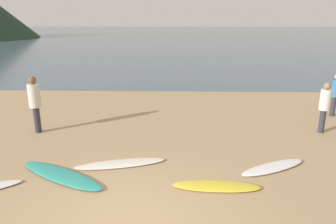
# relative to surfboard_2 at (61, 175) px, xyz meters

# --- Properties ---
(ground_plane) EXTENTS (120.00, 120.00, 0.20)m
(ground_plane) POSITION_rel_surfboard_2_xyz_m (1.80, 8.22, -0.15)
(ground_plane) COLOR tan
(ground_plane) RESTS_ON ground
(ocean_water) EXTENTS (140.00, 100.00, 0.01)m
(ocean_water) POSITION_rel_surfboard_2_xyz_m (1.80, 58.83, -0.05)
(ocean_water) COLOR #475B6B
(ocean_water) RESTS_ON ground
(surfboard_2) EXTENTS (2.49, 1.79, 0.09)m
(surfboard_2) POSITION_rel_surfboard_2_xyz_m (0.00, 0.00, 0.00)
(surfboard_2) COLOR teal
(surfboard_2) RESTS_ON ground
(surfboard_3) EXTENTS (2.32, 1.02, 0.07)m
(surfboard_3) POSITION_rel_surfboard_2_xyz_m (1.28, 0.65, -0.01)
(surfboard_3) COLOR silver
(surfboard_3) RESTS_ON ground
(surfboard_4) EXTENTS (1.94, 0.58, 0.08)m
(surfboard_4) POSITION_rel_surfboard_2_xyz_m (3.57, -0.40, -0.01)
(surfboard_4) COLOR yellow
(surfboard_4) RESTS_ON ground
(surfboard_5) EXTENTS (1.90, 1.30, 0.09)m
(surfboard_5) POSITION_rel_surfboard_2_xyz_m (5.06, 0.55, -0.00)
(surfboard_5) COLOR white
(surfboard_5) RESTS_ON ground
(person_0) EXTENTS (0.32, 0.32, 1.58)m
(person_0) POSITION_rel_surfboard_2_xyz_m (8.52, 4.97, 0.89)
(person_0) COLOR #2D2D38
(person_0) RESTS_ON ground
(person_1) EXTENTS (0.33, 0.33, 1.63)m
(person_1) POSITION_rel_surfboard_2_xyz_m (7.34, 3.17, 0.91)
(person_1) COLOR #2D2D38
(person_1) RESTS_ON ground
(person_2) EXTENTS (0.37, 0.37, 1.82)m
(person_2) POSITION_rel_surfboard_2_xyz_m (-1.76, 2.93, 1.03)
(person_2) COLOR #2D2D38
(person_2) RESTS_ON ground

